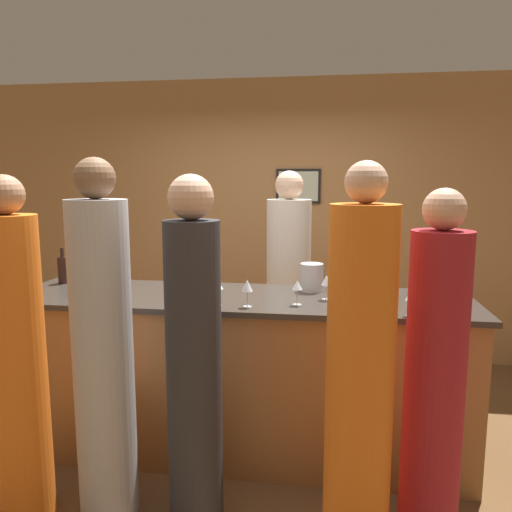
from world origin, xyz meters
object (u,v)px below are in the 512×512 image
guest_1 (194,361)px  guest_4 (103,353)px  guest_2 (434,384)px  wine_bottle_0 (63,269)px  ice_bucket (312,277)px  guest_0 (16,363)px  wine_bottle_1 (382,284)px  guest_3 (360,379)px  bartender (288,294)px

guest_1 → guest_4: guest_4 is taller
guest_2 → guest_4: size_ratio=0.92×
wine_bottle_0 → ice_bucket: size_ratio=1.38×
guest_1 → guest_4: 0.49m
guest_1 → guest_2: (1.20, -0.03, -0.04)m
guest_0 → wine_bottle_0: size_ratio=7.09×
guest_2 → wine_bottle_1: guest_2 is taller
guest_4 → wine_bottle_0: bearing=128.0°
guest_2 → ice_bucket: size_ratio=9.46×
guest_2 → guest_3: size_ratio=0.94×
guest_1 → bartender: bearing=77.2°
guest_3 → wine_bottle_1: size_ratio=7.07×
bartender → guest_1: (-0.36, -1.60, 0.00)m
guest_2 → bartender: bearing=117.3°
wine_bottle_1 → guest_3: bearing=-101.6°
bartender → wine_bottle_0: size_ratio=7.27×
guest_1 → guest_0: bearing=-172.1°
guest_3 → wine_bottle_1: bearing=78.4°
guest_4 → wine_bottle_0: 1.24m
guest_0 → guest_3: (1.76, -0.02, 0.02)m
guest_3 → guest_4: 1.33m
bartender → guest_4: 1.84m
bartender → wine_bottle_1: 1.12m
guest_4 → wine_bottle_0: guest_4 is taller
wine_bottle_1 → guest_2: bearing=-76.7°
guest_0 → guest_1: 0.93m
wine_bottle_1 → ice_bucket: size_ratio=1.43×
guest_0 → guest_4: 0.45m
bartender → guest_2: bearing=117.3°
wine_bottle_1 → bartender: bearing=127.4°
guest_0 → bartender: bearing=53.5°
guest_3 → guest_4: size_ratio=0.99×
guest_4 → guest_2: bearing=0.0°
bartender → guest_1: bearing=77.2°
guest_2 → ice_bucket: (-0.63, 0.96, 0.32)m
ice_bucket → wine_bottle_0: bearing=-179.9°
guest_3 → wine_bottle_0: (-2.07, 1.07, 0.28)m
guest_2 → wine_bottle_1: bearing=103.3°
guest_0 → ice_bucket: (1.49, 1.06, 0.29)m
guest_0 → ice_bucket: guest_0 is taller
guest_0 → guest_1: size_ratio=1.00×
guest_1 → wine_bottle_1: 1.29m
bartender → wine_bottle_1: (0.66, -0.86, 0.29)m
guest_4 → wine_bottle_0: (-0.74, 0.95, 0.26)m
guest_0 → wine_bottle_1: 2.15m
guest_1 → guest_2: guest_1 is taller
guest_0 → guest_2: (2.12, 0.10, -0.03)m
guest_0 → ice_bucket: 1.85m
bartender → guest_0: 2.15m
guest_3 → guest_4: (-1.33, 0.12, 0.02)m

